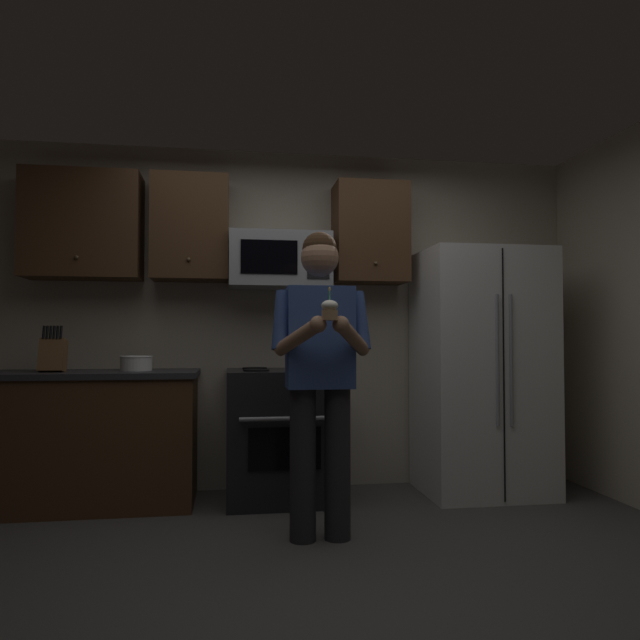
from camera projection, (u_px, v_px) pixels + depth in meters
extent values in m
plane|color=#474442|center=(335.00, 573.00, 2.87)|extent=(6.00, 6.00, 0.00)
cube|color=#B7AD99|center=(296.00, 319.00, 4.65)|extent=(4.40, 0.10, 2.60)
cube|color=black|center=(281.00, 434.00, 4.21)|extent=(0.76, 0.66, 0.92)
cube|color=black|center=(285.00, 449.00, 3.88)|extent=(0.48, 0.01, 0.28)
cylinder|color=#99999E|center=(285.00, 419.00, 3.86)|extent=(0.60, 0.03, 0.03)
cylinder|color=black|center=(256.00, 370.00, 4.06)|extent=(0.18, 0.18, 0.01)
cylinder|color=black|center=(308.00, 370.00, 4.11)|extent=(0.18, 0.18, 0.01)
cylinder|color=black|center=(255.00, 368.00, 4.34)|extent=(0.18, 0.18, 0.01)
cylinder|color=black|center=(303.00, 368.00, 4.39)|extent=(0.18, 0.18, 0.01)
cube|color=#9EA0A5|center=(280.00, 261.00, 4.37)|extent=(0.74, 0.40, 0.40)
cube|color=black|center=(269.00, 257.00, 4.15)|extent=(0.40, 0.01, 0.24)
cube|color=black|center=(318.00, 258.00, 4.21)|extent=(0.16, 0.01, 0.30)
cube|color=white|center=(481.00, 371.00, 4.41)|extent=(0.90, 0.72, 1.80)
cylinder|color=gray|center=(497.00, 360.00, 4.04)|extent=(0.02, 0.02, 0.90)
cylinder|color=gray|center=(511.00, 360.00, 4.05)|extent=(0.02, 0.02, 0.90)
cube|color=black|center=(504.00, 374.00, 4.05)|extent=(0.01, 0.01, 1.74)
cube|color=#4C301C|center=(83.00, 226.00, 4.22)|extent=(0.80, 0.34, 0.76)
sphere|color=brown|center=(77.00, 257.00, 4.03)|extent=(0.03, 0.03, 0.03)
cube|color=#4C301C|center=(191.00, 229.00, 4.33)|extent=(0.55, 0.34, 0.76)
sphere|color=brown|center=(189.00, 259.00, 4.14)|extent=(0.03, 0.03, 0.03)
cube|color=#4C301C|center=(370.00, 234.00, 4.53)|extent=(0.55, 0.34, 0.76)
sphere|color=brown|center=(376.00, 263.00, 4.35)|extent=(0.03, 0.03, 0.03)
cube|color=#4C301C|center=(91.00, 442.00, 4.03)|extent=(1.40, 0.62, 0.88)
cube|color=#2D2D33|center=(91.00, 374.00, 4.05)|extent=(1.44, 0.66, 0.04)
cube|color=brown|center=(53.00, 356.00, 3.97)|extent=(0.16, 0.15, 0.24)
cylinder|color=black|center=(44.00, 332.00, 3.95)|extent=(0.02, 0.04, 0.09)
cylinder|color=black|center=(47.00, 332.00, 3.95)|extent=(0.02, 0.04, 0.09)
cylinder|color=black|center=(51.00, 332.00, 3.95)|extent=(0.02, 0.04, 0.09)
cylinder|color=black|center=(54.00, 332.00, 3.96)|extent=(0.02, 0.04, 0.09)
cylinder|color=black|center=(58.00, 332.00, 3.96)|extent=(0.02, 0.04, 0.09)
cylinder|color=black|center=(61.00, 332.00, 3.96)|extent=(0.02, 0.04, 0.09)
cylinder|color=white|center=(136.00, 364.00, 4.13)|extent=(0.22, 0.22, 0.10)
torus|color=white|center=(136.00, 357.00, 4.13)|extent=(0.22, 0.22, 0.01)
cylinder|color=#262628|center=(303.00, 464.00, 3.35)|extent=(0.15, 0.15, 0.86)
cylinder|color=#262628|center=(337.00, 463.00, 3.38)|extent=(0.15, 0.15, 0.86)
cube|color=#334C8C|center=(320.00, 337.00, 3.39)|extent=(0.38, 0.22, 0.58)
sphere|color=#A37556|center=(320.00, 258.00, 3.40)|extent=(0.22, 0.22, 0.22)
sphere|color=#382314|center=(320.00, 249.00, 3.42)|extent=(0.20, 0.20, 0.20)
cylinder|color=#334C8C|center=(282.00, 321.00, 3.33)|extent=(0.15, 0.18, 0.35)
cylinder|color=#A37556|center=(298.00, 338.00, 3.18)|extent=(0.26, 0.33, 0.21)
sphere|color=#A37556|center=(318.00, 324.00, 3.07)|extent=(0.09, 0.09, 0.09)
cylinder|color=#334C8C|center=(360.00, 321.00, 3.40)|extent=(0.15, 0.18, 0.35)
cylinder|color=#A37556|center=(353.00, 338.00, 3.22)|extent=(0.26, 0.33, 0.21)
sphere|color=#A37556|center=(341.00, 324.00, 3.08)|extent=(0.09, 0.09, 0.09)
cylinder|color=#A87F56|center=(330.00, 315.00, 3.06)|extent=(0.08, 0.08, 0.06)
ellipsoid|color=white|center=(330.00, 306.00, 3.06)|extent=(0.09, 0.09, 0.06)
cylinder|color=#4CBF66|center=(330.00, 296.00, 3.06)|extent=(0.01, 0.01, 0.06)
ellipsoid|color=#FFD159|center=(330.00, 289.00, 3.06)|extent=(0.01, 0.01, 0.02)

